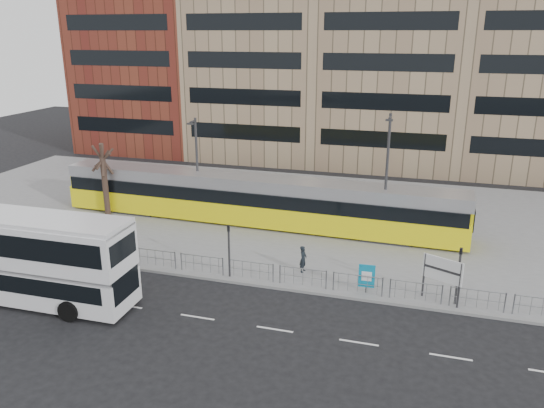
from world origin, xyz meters
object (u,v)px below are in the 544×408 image
(lamp_post_east, at_px, (386,173))
(lamp_post_west, at_px, (197,163))
(tram, at_px, (254,200))
(ad_panel, at_px, (367,276))
(station_sign, at_px, (442,272))
(pedestrian, at_px, (303,259))
(bare_tree, at_px, (101,141))
(double_decker_bus, at_px, (23,255))
(traffic_light_west, at_px, (229,244))
(traffic_light_east, at_px, (459,269))

(lamp_post_east, bearing_deg, lamp_post_west, 176.11)
(tram, xyz_separation_m, ad_panel, (9.15, -8.69, -0.80))
(station_sign, height_order, lamp_post_east, lamp_post_east)
(station_sign, relative_size, lamp_post_west, 0.33)
(station_sign, distance_m, pedestrian, 7.83)
(pedestrian, bearing_deg, tram, 44.56)
(lamp_post_east, distance_m, bare_tree, 20.63)
(lamp_post_east, bearing_deg, double_decker_bus, -141.74)
(bare_tree, bearing_deg, double_decker_bus, -74.90)
(tram, relative_size, traffic_light_west, 9.59)
(double_decker_bus, height_order, lamp_post_west, lamp_post_west)
(lamp_post_west, bearing_deg, pedestrian, -36.84)
(station_sign, bearing_deg, double_decker_bus, -140.47)
(bare_tree, bearing_deg, lamp_post_east, 2.46)
(bare_tree, bearing_deg, traffic_light_west, -30.10)
(traffic_light_west, bearing_deg, lamp_post_east, 30.47)
(traffic_light_east, xyz_separation_m, lamp_post_west, (-18.28, 8.93, 2.11))
(tram, relative_size, lamp_post_west, 3.99)
(tram, distance_m, traffic_light_east, 16.20)
(ad_panel, relative_size, bare_tree, 0.21)
(pedestrian, bearing_deg, traffic_light_west, 122.80)
(double_decker_bus, relative_size, station_sign, 4.84)
(ad_panel, relative_size, lamp_post_west, 0.22)
(tram, relative_size, ad_panel, 18.36)
(tram, relative_size, bare_tree, 3.84)
(station_sign, bearing_deg, traffic_light_west, -153.94)
(ad_panel, bearing_deg, pedestrian, 154.61)
(pedestrian, distance_m, lamp_post_west, 12.77)
(tram, bearing_deg, double_decker_bus, -117.75)
(traffic_light_east, height_order, bare_tree, bare_tree)
(traffic_light_west, bearing_deg, double_decker_bus, -166.57)
(ad_panel, bearing_deg, traffic_light_west, 178.77)
(traffic_light_east, bearing_deg, station_sign, -176.12)
(station_sign, relative_size, pedestrian, 1.54)
(bare_tree, bearing_deg, traffic_light_east, -15.84)
(traffic_light_west, height_order, lamp_post_west, lamp_post_west)
(double_decker_bus, height_order, pedestrian, double_decker_bus)
(tram, xyz_separation_m, traffic_light_west, (1.42, -8.90, 0.22))
(lamp_post_west, bearing_deg, ad_panel, -33.26)
(double_decker_bus, bearing_deg, traffic_light_east, 13.69)
(double_decker_bus, bearing_deg, station_sign, 14.25)
(double_decker_bus, distance_m, ad_panel, 17.97)
(pedestrian, height_order, traffic_light_east, traffic_light_east)
(pedestrian, bearing_deg, lamp_post_west, 60.93)
(tram, xyz_separation_m, station_sign, (12.93, -8.60, -0.06))
(pedestrian, bearing_deg, double_decker_bus, 125.98)
(lamp_post_east, bearing_deg, traffic_light_east, -60.90)
(tram, height_order, station_sign, tram)
(double_decker_bus, bearing_deg, ad_panel, 17.10)
(station_sign, bearing_deg, ad_panel, -154.12)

